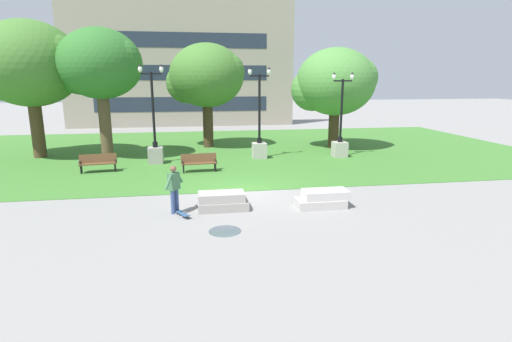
% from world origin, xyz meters
% --- Properties ---
extents(ground_plane, '(140.00, 140.00, 0.00)m').
position_xyz_m(ground_plane, '(0.00, 0.00, 0.00)').
color(ground_plane, gray).
extents(grass_lawn, '(40.00, 20.00, 0.02)m').
position_xyz_m(grass_lawn, '(0.00, 10.00, 0.01)').
color(grass_lawn, '#3D752D').
rests_on(grass_lawn, ground).
extents(concrete_block_center, '(1.80, 0.90, 0.64)m').
position_xyz_m(concrete_block_center, '(-1.06, -2.20, 0.31)').
color(concrete_block_center, '#9E9991').
rests_on(concrete_block_center, ground).
extents(concrete_block_left, '(1.92, 0.90, 0.64)m').
position_xyz_m(concrete_block_left, '(2.62, -2.50, 0.31)').
color(concrete_block_left, '#BCB7B2').
rests_on(concrete_block_left, ground).
extents(person_skateboarder, '(0.64, 1.10, 1.71)m').
position_xyz_m(person_skateboarder, '(-2.74, -2.33, 0.97)').
color(person_skateboarder, '#384C7A').
rests_on(person_skateboarder, ground).
extents(skateboard, '(0.65, 1.00, 0.14)m').
position_xyz_m(skateboard, '(-2.51, -2.64, 0.09)').
color(skateboard, '#2D4C75').
rests_on(skateboard, ground).
extents(puddle, '(1.03, 1.03, 0.01)m').
position_xyz_m(puddle, '(-1.15, -4.34, 0.00)').
color(puddle, '#47515B').
rests_on(puddle, ground).
extents(park_bench_near_left, '(1.83, 0.65, 0.90)m').
position_xyz_m(park_bench_near_left, '(-1.75, 4.01, 0.54)').
color(park_bench_near_left, brown).
rests_on(park_bench_near_left, grass_lawn).
extents(park_bench_near_right, '(1.85, 0.77, 0.90)m').
position_xyz_m(park_bench_near_right, '(-6.80, 4.73, 0.54)').
color(park_bench_near_right, brown).
rests_on(park_bench_near_right, grass_lawn).
extents(lamp_post_center, '(1.32, 0.80, 4.99)m').
position_xyz_m(lamp_post_center, '(6.74, 6.63, 1.03)').
color(lamp_post_center, '#ADA89E').
rests_on(lamp_post_center, grass_lawn).
extents(lamp_post_left, '(1.32, 0.80, 5.27)m').
position_xyz_m(lamp_post_left, '(1.87, 7.02, 1.08)').
color(lamp_post_left, '#ADA89E').
rests_on(lamp_post_left, grass_lawn).
extents(lamp_post_right, '(1.32, 0.80, 5.37)m').
position_xyz_m(lamp_post_right, '(-4.09, 6.48, 1.10)').
color(lamp_post_right, gray).
rests_on(lamp_post_right, grass_lawn).
extents(tree_far_left, '(6.03, 5.75, 7.89)m').
position_xyz_m(tree_far_left, '(-11.18, 9.40, 5.39)').
color(tree_far_left, '#4C3823').
rests_on(tree_far_left, grass_lawn).
extents(tree_near_right, '(5.44, 5.18, 6.62)m').
position_xyz_m(tree_near_right, '(7.37, 9.74, 4.36)').
color(tree_near_right, '#42301E').
rests_on(tree_near_right, grass_lawn).
extents(tree_far_right, '(4.91, 4.68, 7.44)m').
position_xyz_m(tree_far_right, '(-7.11, 8.49, 5.38)').
color(tree_far_right, brown).
rests_on(tree_far_right, grass_lawn).
extents(tree_near_left, '(5.21, 4.96, 6.93)m').
position_xyz_m(tree_near_left, '(-1.00, 11.53, 4.76)').
color(tree_near_left, '#42301E').
rests_on(tree_near_left, grass_lawn).
extents(building_facade_distant, '(22.08, 1.03, 12.37)m').
position_xyz_m(building_facade_distant, '(-2.81, 24.50, 6.18)').
color(building_facade_distant, gray).
rests_on(building_facade_distant, ground).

